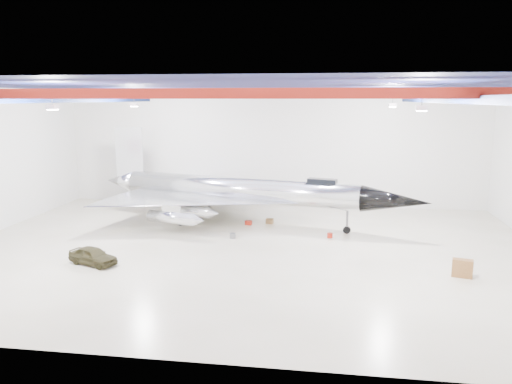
# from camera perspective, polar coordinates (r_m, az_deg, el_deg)

# --- Properties ---
(floor) EXTENTS (40.00, 40.00, 0.00)m
(floor) POSITION_cam_1_polar(r_m,az_deg,el_deg) (34.39, -1.13, -6.57)
(floor) COLOR #BAB293
(floor) RESTS_ON ground
(wall_back) EXTENTS (40.00, 0.00, 40.00)m
(wall_back) POSITION_cam_1_polar(r_m,az_deg,el_deg) (47.94, 1.79, 5.03)
(wall_back) COLOR silver
(wall_back) RESTS_ON floor
(ceiling) EXTENTS (40.00, 40.00, 0.00)m
(ceiling) POSITION_cam_1_polar(r_m,az_deg,el_deg) (32.87, -1.20, 12.08)
(ceiling) COLOR #0A0F38
(ceiling) RESTS_ON wall_back
(ceiling_structure) EXTENTS (39.50, 29.50, 1.08)m
(ceiling_structure) POSITION_cam_1_polar(r_m,az_deg,el_deg) (32.86, -1.19, 10.90)
(ceiling_structure) COLOR maroon
(ceiling_structure) RESTS_ON ceiling
(jet_aircraft) EXTENTS (27.89, 19.42, 7.70)m
(jet_aircraft) POSITION_cam_1_polar(r_m,az_deg,el_deg) (41.04, -2.12, -0.11)
(jet_aircraft) COLOR silver
(jet_aircraft) RESTS_ON floor
(jeep) EXTENTS (3.54, 2.37, 1.12)m
(jeep) POSITION_cam_1_polar(r_m,az_deg,el_deg) (32.80, -18.14, -6.94)
(jeep) COLOR #322E19
(jeep) RESTS_ON floor
(desk) EXTENTS (1.24, 0.83, 1.04)m
(desk) POSITION_cam_1_polar(r_m,az_deg,el_deg) (31.47, 22.52, -8.05)
(desk) COLOR brown
(desk) RESTS_ON floor
(crate_ply) EXTENTS (0.58, 0.51, 0.35)m
(crate_ply) POSITION_cam_1_polar(r_m,az_deg,el_deg) (41.06, -7.30, -3.55)
(crate_ply) COLOR olive
(crate_ply) RESTS_ON floor
(toolbox_red) EXTENTS (0.56, 0.48, 0.35)m
(toolbox_red) POSITION_cam_1_polar(r_m,az_deg,el_deg) (40.87, -0.86, -3.53)
(toolbox_red) COLOR #A11D10
(toolbox_red) RESTS_ON floor
(engine_drum) EXTENTS (0.57, 0.57, 0.39)m
(engine_drum) POSITION_cam_1_polar(r_m,az_deg,el_deg) (37.03, -2.70, -5.01)
(engine_drum) COLOR #59595B
(engine_drum) RESTS_ON floor
(parts_bin) EXTENTS (0.64, 0.54, 0.41)m
(parts_bin) POSITION_cam_1_polar(r_m,az_deg,el_deg) (41.27, 1.57, -3.35)
(parts_bin) COLOR olive
(parts_bin) RESTS_ON floor
(crate_small) EXTENTS (0.43, 0.39, 0.25)m
(crate_small) POSITION_cam_1_polar(r_m,az_deg,el_deg) (43.86, -6.19, -2.68)
(crate_small) COLOR #59595B
(crate_small) RESTS_ON floor
(tool_chest) EXTENTS (0.43, 0.43, 0.37)m
(tool_chest) POSITION_cam_1_polar(r_m,az_deg,el_deg) (37.50, 8.43, -4.93)
(tool_chest) COLOR #A11D10
(tool_chest) RESTS_ON floor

